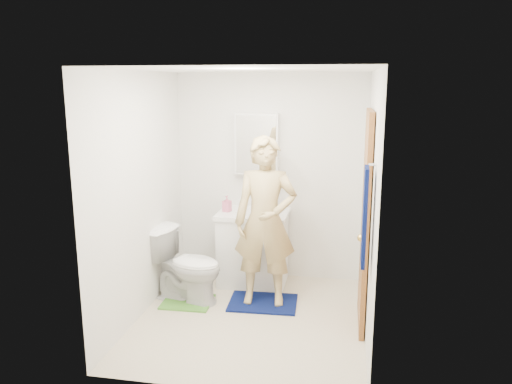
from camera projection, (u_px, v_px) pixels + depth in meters
floor at (251, 320)px, 4.94m from camera, size 2.20×2.40×0.02m
ceiling at (250, 68)px, 4.42m from camera, size 2.20×2.40×0.02m
wall_back at (270, 177)px, 5.84m from camera, size 2.20×0.02×2.40m
wall_front at (218, 240)px, 3.52m from camera, size 2.20×0.02×2.40m
wall_left at (139, 196)px, 4.88m from camera, size 0.02×2.40×2.40m
wall_right at (372, 206)px, 4.48m from camera, size 0.02×2.40×2.40m
vanity_cabinet at (253, 250)px, 5.76m from camera, size 0.75×0.55×0.80m
countertop at (253, 214)px, 5.66m from camera, size 0.79×0.59×0.05m
sink_basin at (253, 213)px, 5.66m from camera, size 0.40×0.40×0.03m
faucet at (256, 203)px, 5.82m from camera, size 0.03×0.03×0.12m
medicine_cabinet at (257, 144)px, 5.71m from camera, size 0.50×0.12×0.70m
mirror_panel at (256, 145)px, 5.65m from camera, size 0.46×0.01×0.66m
door at (365, 220)px, 4.67m from camera, size 0.05×0.80×2.05m
door_knob at (361, 238)px, 4.39m from camera, size 0.07×0.07×0.07m
towel at (365, 217)px, 3.94m from camera, size 0.03×0.24×0.80m
towel_hook at (372, 165)px, 3.84m from camera, size 0.06×0.02×0.02m
toilet at (187, 265)px, 5.29m from camera, size 0.86×0.62×0.79m
bath_mat at (263, 303)px, 5.27m from camera, size 0.73×0.54×0.02m
green_rug at (188, 302)px, 5.30m from camera, size 0.52×0.45×0.02m
soap_dispenser at (227, 204)px, 5.67m from camera, size 0.10×0.10×0.18m
toothbrush_cup at (270, 206)px, 5.74m from camera, size 0.15×0.15×0.10m
man at (265, 222)px, 5.09m from camera, size 0.67×0.47×1.75m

